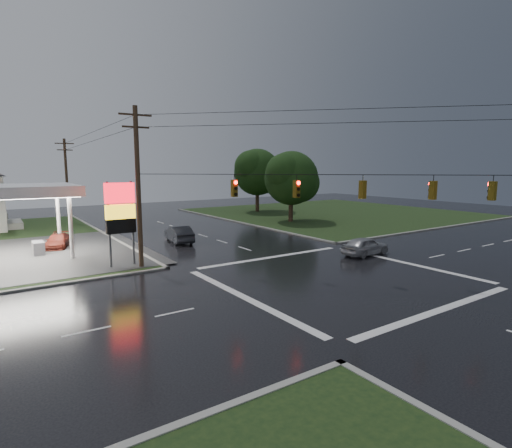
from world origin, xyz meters
TOP-DOWN VIEW (x-y plane):
  - ground at (0.00, 0.00)m, footprint 120.00×120.00m
  - grass_ne at (26.00, 26.00)m, footprint 36.00×36.00m
  - pylon_sign at (-10.50, 10.50)m, footprint 2.00×0.35m
  - utility_pole_nw at (-9.50, 9.50)m, footprint 2.20×0.32m
  - utility_pole_n at (-9.50, 38.00)m, footprint 2.20×0.32m
  - traffic_signals at (0.02, -0.02)m, footprint 26.87×26.87m
  - tree_ne_near at (14.14, 21.99)m, footprint 7.99×6.80m
  - tree_ne_far at (17.15, 33.99)m, footprint 8.46×7.20m
  - car_north at (-3.49, 16.96)m, footprint 2.24×4.93m
  - car_crossing at (6.62, 3.49)m, footprint 4.40×1.94m
  - car_pump at (-13.25, 20.39)m, footprint 2.99×4.48m

SIDE VIEW (x-z plane):
  - ground at x=0.00m, z-range 0.00..0.00m
  - grass_ne at x=26.00m, z-range 0.00..0.08m
  - car_pump at x=-13.25m, z-range 0.00..1.20m
  - car_crossing at x=6.62m, z-range 0.00..1.47m
  - car_north at x=-3.49m, z-range 0.00..1.57m
  - pylon_sign at x=-10.50m, z-range 1.01..7.01m
  - utility_pole_n at x=-9.50m, z-range 0.22..10.72m
  - tree_ne_near at x=14.14m, z-range 1.07..10.05m
  - utility_pole_nw at x=-9.50m, z-range 0.22..11.22m
  - tree_ne_far at x=17.15m, z-range 1.28..11.08m
  - traffic_signals at x=0.02m, z-range 5.75..7.22m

